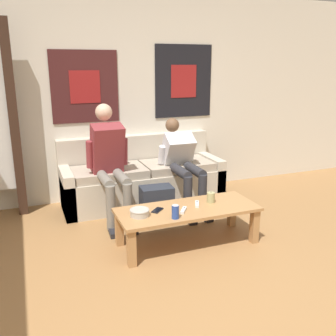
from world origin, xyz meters
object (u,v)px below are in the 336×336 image
Objects in this scene: coffee_table at (188,214)px; backpack at (157,206)px; couch at (142,180)px; person_seated_teen at (182,161)px; drink_can_blue at (175,212)px; game_controller_near_right at (197,204)px; game_controller_near_left at (183,210)px; person_seated_adult at (110,159)px; cell_phone at (157,210)px; pillar_candle at (211,197)px; ceramic_bowl at (140,212)px.

backpack reaches higher than coffee_table.
coffee_table is (0.05, -1.27, 0.03)m from couch.
drink_can_blue is at bearing -116.07° from person_seated_teen.
game_controller_near_right is (0.32, 0.22, -0.05)m from drink_can_blue.
game_controller_near_left is at bearing -112.55° from person_seated_teen.
person_seated_adult is 1.17m from drink_can_blue.
person_seated_adult is at bearing 105.27° from cell_phone.
pillar_candle is 0.56m from cell_phone.
cell_phone is at bearing 111.42° from drink_can_blue.
drink_can_blue is at bearing -68.58° from cell_phone.
couch is 14.34× the size of game_controller_near_left.
cell_phone is (-0.22, 0.10, -0.01)m from game_controller_near_left.
game_controller_near_left is at bearing -6.19° from ceramic_bowl.
backpack is (-0.44, -0.35, -0.38)m from person_seated_teen.
coffee_table is at bearing -87.75° from couch.
couch is at bearing 36.50° from person_seated_adult.
ceramic_bowl is 0.76m from pillar_candle.
pillar_candle is at bearing -53.66° from backpack.
game_controller_near_right is at bearing -104.08° from person_seated_teen.
game_controller_near_right is at bearing 27.40° from game_controller_near_left.
pillar_candle is 0.91× the size of drink_can_blue.
coffee_table is 9.78× the size of game_controller_near_left.
person_seated_teen is 1.10m from cell_phone.
couch is 1.25m from cell_phone.
cell_phone is (-0.56, -0.01, -0.05)m from pillar_candle.
pillar_candle is (0.75, 0.07, 0.01)m from ceramic_bowl.
person_seated_teen is at bearing 69.86° from coffee_table.
drink_can_blue is at bearing -73.44° from person_seated_adult.
drink_can_blue is at bearing -97.31° from backpack.
pillar_candle reaches higher than game_controller_near_right.
backpack is 0.79m from drink_can_blue.
game_controller_near_left is 0.95× the size of game_controller_near_right.
coffee_table is at bearing -59.96° from person_seated_adult.
backpack is 3.62× the size of pillar_candle.
drink_can_blue is (0.33, -1.10, -0.25)m from person_seated_adult.
couch is 1.26m from pillar_candle.
person_seated_adult is at bearing 133.01° from pillar_candle.
ceramic_bowl is 1.24× the size of cell_phone.
backpack is 0.61m from game_controller_near_right.
person_seated_adult is 9.17× the size of game_controller_near_left.
game_controller_near_right is 1.01× the size of cell_phone.
coffee_table is 10.85× the size of drink_can_blue.
couch is at bearing 92.25° from coffee_table.
cell_phone is (-0.29, 0.04, 0.06)m from coffee_table.
pillar_candle reaches higher than coffee_table.
ceramic_bowl is (-0.48, -0.02, 0.09)m from coffee_table.
couch is 1.36m from ceramic_bowl.
person_seated_adult is 10.16× the size of drink_can_blue.
drink_can_blue is at bearing -145.57° from game_controller_near_right.
pillar_candle is at bearing -46.99° from person_seated_adult.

